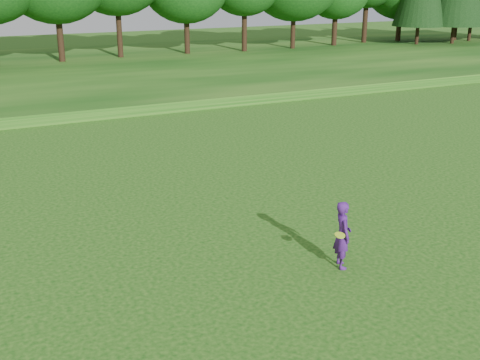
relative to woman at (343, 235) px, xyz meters
name	(u,v)px	position (x,y,z in m)	size (l,w,h in m)	color
ground	(190,294)	(-4.08, 0.33, -0.90)	(140.00, 140.00, 0.00)	#0C410C
berm	(19,77)	(-4.08, 34.33, -0.60)	(130.00, 30.00, 0.60)	#0C410C
walking_path	(52,120)	(-4.08, 20.33, -0.88)	(130.00, 1.60, 0.04)	gray
woman	(343,235)	(0.00, 0.00, 0.00)	(0.72, 0.79, 1.80)	#46186F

